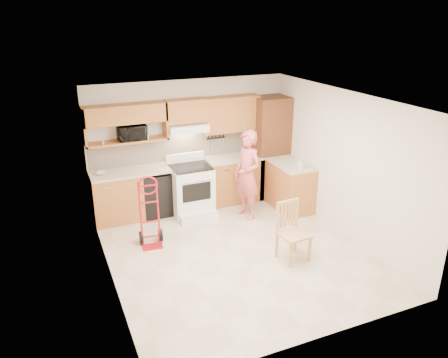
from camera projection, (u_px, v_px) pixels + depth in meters
floor at (236, 252)px, 7.17m from camera, size 4.00×4.50×0.02m
ceiling at (238, 99)px, 6.26m from camera, size 4.00×4.50×0.02m
wall_back at (189, 143)px, 8.66m from camera, size 4.00×0.02×2.50m
wall_front at (323, 249)px, 4.78m from camera, size 4.00×0.02×2.50m
wall_left at (104, 201)px, 5.98m from camera, size 0.02×4.50×2.50m
wall_right at (343, 164)px, 7.45m from camera, size 0.02×4.50×2.50m
backsplash at (190, 146)px, 8.65m from camera, size 3.92×0.03×0.55m
lower_cab_left at (117, 198)px, 8.11m from camera, size 0.90×0.60×0.90m
dishwasher at (156, 193)px, 8.39m from camera, size 0.60×0.60×0.85m
lower_cab_right at (233, 180)px, 8.98m from camera, size 1.14×0.60×0.90m
countertop_left at (131, 172)px, 8.05m from camera, size 1.50×0.63×0.04m
countertop_right at (234, 158)px, 8.81m from camera, size 1.14×0.63×0.04m
cab_return_right at (290, 187)px, 8.61m from camera, size 0.60×1.00×0.90m
countertop_return at (291, 164)px, 8.45m from camera, size 0.63×1.00×0.04m
pantry_tall at (269, 147)px, 9.07m from camera, size 0.70×0.60×2.10m
upper_cab_left at (125, 114)px, 7.78m from camera, size 1.50×0.33×0.34m
upper_shelf_mw at (127, 141)px, 7.97m from camera, size 1.50×0.33×0.04m
upper_cab_center at (185, 111)px, 8.21m from camera, size 0.76×0.33×0.44m
upper_cab_right at (231, 114)px, 8.61m from camera, size 1.14×0.33×0.70m
range_hood at (187, 128)px, 8.27m from camera, size 0.76×0.46×0.14m
knife_strip at (216, 141)px, 8.81m from camera, size 0.40×0.05×0.29m
microwave at (132, 132)px, 7.95m from camera, size 0.52×0.36×0.28m
range at (192, 187)px, 8.31m from camera, size 0.77×1.01×1.13m
person at (247, 175)px, 8.10m from camera, size 0.55×0.70×1.70m
hand_truck at (150, 215)px, 7.17m from camera, size 0.48×0.45×1.11m
dining_chair at (294, 232)px, 6.77m from camera, size 0.47×0.50×0.95m
soap_bottle at (300, 163)px, 8.15m from camera, size 0.12×0.12×0.21m
bowl at (102, 173)px, 7.84m from camera, size 0.23×0.23×0.05m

